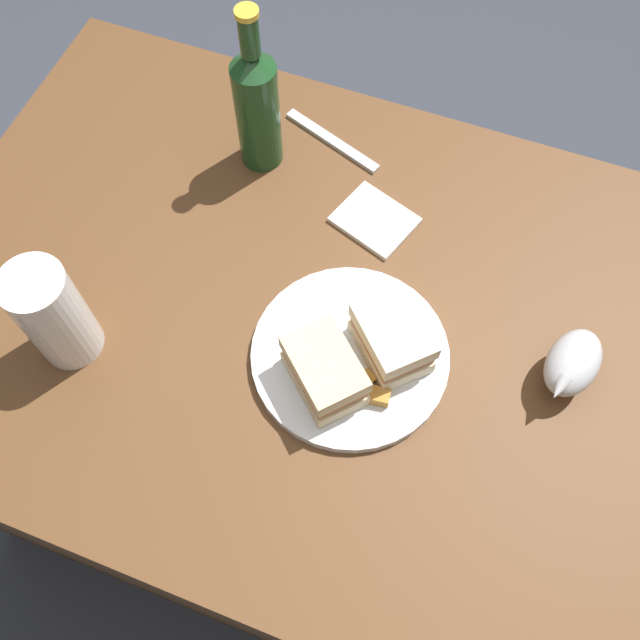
% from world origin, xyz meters
% --- Properties ---
extents(ground_plane, '(6.00, 6.00, 0.00)m').
position_xyz_m(ground_plane, '(0.00, 0.00, 0.00)').
color(ground_plane, '#333842').
extents(dining_table, '(1.09, 0.81, 0.75)m').
position_xyz_m(dining_table, '(0.00, 0.00, 0.37)').
color(dining_table, brown).
rests_on(dining_table, ground).
extents(plate, '(0.27, 0.27, 0.02)m').
position_xyz_m(plate, '(-0.11, 0.05, 0.75)').
color(plate, white).
rests_on(plate, dining_table).
extents(sandwich_half_left, '(0.13, 0.13, 0.07)m').
position_xyz_m(sandwich_half_left, '(-0.09, 0.10, 0.80)').
color(sandwich_half_left, beige).
rests_on(sandwich_half_left, plate).
extents(sandwich_half_right, '(0.13, 0.13, 0.07)m').
position_xyz_m(sandwich_half_right, '(-0.15, 0.03, 0.80)').
color(sandwich_half_right, beige).
rests_on(sandwich_half_right, plate).
extents(potato_wedge_front, '(0.06, 0.03, 0.02)m').
position_xyz_m(potato_wedge_front, '(-0.15, 0.10, 0.77)').
color(potato_wedge_front, '#B77F33').
rests_on(potato_wedge_front, plate).
extents(potato_wedge_middle, '(0.02, 0.05, 0.02)m').
position_xyz_m(potato_wedge_middle, '(-0.11, 0.11, 0.77)').
color(potato_wedge_middle, '#AD702D').
rests_on(potato_wedge_middle, plate).
extents(potato_wedge_back, '(0.05, 0.05, 0.02)m').
position_xyz_m(potato_wedge_back, '(-0.11, 0.09, 0.77)').
color(potato_wedge_back, '#B77F33').
rests_on(potato_wedge_back, plate).
extents(potato_wedge_left_edge, '(0.04, 0.06, 0.02)m').
position_xyz_m(potato_wedge_left_edge, '(-0.13, 0.10, 0.77)').
color(potato_wedge_left_edge, '#B77F33').
rests_on(potato_wedge_left_edge, plate).
extents(pint_glass, '(0.08, 0.08, 0.17)m').
position_xyz_m(pint_glass, '(0.26, 0.16, 0.82)').
color(pint_glass, white).
rests_on(pint_glass, dining_table).
extents(gravy_boat, '(0.09, 0.12, 0.07)m').
position_xyz_m(gravy_boat, '(-0.38, -0.02, 0.79)').
color(gravy_boat, '#B7B7BC').
rests_on(gravy_boat, dining_table).
extents(cider_bottle, '(0.07, 0.07, 0.27)m').
position_xyz_m(cider_bottle, '(0.14, -0.23, 0.86)').
color(cider_bottle, '#19421E').
rests_on(cider_bottle, dining_table).
extents(napkin, '(0.13, 0.12, 0.01)m').
position_xyz_m(napkin, '(-0.07, -0.17, 0.75)').
color(napkin, silver).
rests_on(napkin, dining_table).
extents(fork, '(0.17, 0.08, 0.01)m').
position_xyz_m(fork, '(0.05, -0.29, 0.75)').
color(fork, silver).
rests_on(fork, dining_table).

